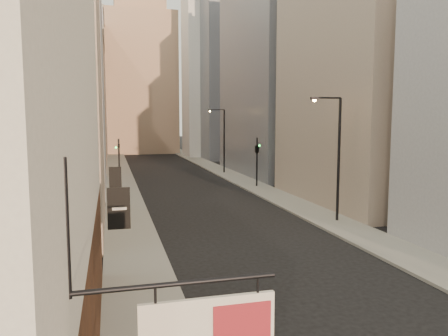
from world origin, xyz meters
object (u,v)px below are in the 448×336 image
clock_tower (140,67)px  traffic_light_left (119,154)px  streetlamp_mid (336,152)px  white_tower (206,55)px  streetlamp_far (222,137)px  traffic_light_right (257,148)px

clock_tower → traffic_light_left: clock_tower is taller
streetlamp_mid → traffic_light_left: (-13.39, 16.09, -1.04)m
clock_tower → white_tower: (11.00, -14.00, 0.97)m
streetlamp_far → traffic_light_right: (0.44, -12.06, -0.67)m
traffic_light_right → streetlamp_far: bearing=-91.8°
streetlamp_mid → traffic_light_left: 20.96m
clock_tower → streetlamp_far: (7.17, -40.56, -13.03)m
white_tower → traffic_light_left: bearing=-113.7°
traffic_light_left → clock_tower: bearing=-86.6°
white_tower → clock_tower: bearing=128.2°
traffic_light_left → traffic_light_right: size_ratio=1.00×
white_tower → streetlamp_far: (-3.83, -26.56, -14.00)m
clock_tower → traffic_light_right: clock_tower is taller
traffic_light_right → clock_tower: bearing=-85.6°
traffic_light_right → traffic_light_left: bearing=-5.8°
clock_tower → white_tower: bearing=-51.8°
white_tower → streetlamp_mid: (-3.37, -54.25, -13.93)m
streetlamp_far → traffic_light_left: bearing=-118.2°
white_tower → traffic_light_right: white_tower is taller
white_tower → traffic_light_right: (-3.39, -38.61, -14.67)m
clock_tower → streetlamp_mid: bearing=-83.6°
white_tower → traffic_light_left: size_ratio=8.30×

